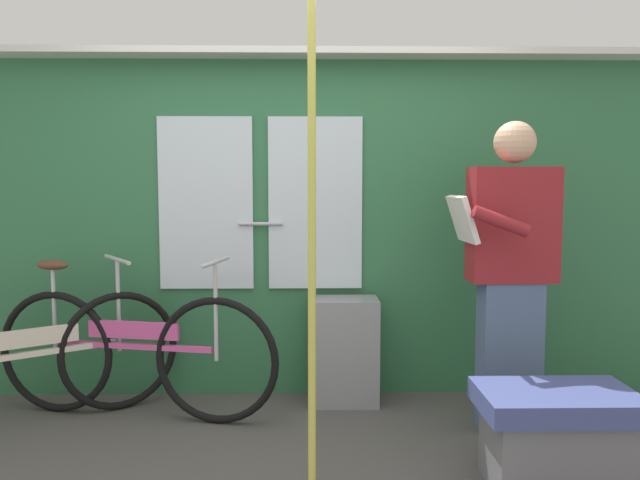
% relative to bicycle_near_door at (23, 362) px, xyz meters
% --- Properties ---
extents(train_door_wall, '(5.00, 0.28, 2.20)m').
position_rel_bicycle_near_door_xyz_m(train_door_wall, '(1.49, 0.61, 0.76)').
color(train_door_wall, '#2D6B42').
rests_on(train_door_wall, ground_plane).
extents(bicycle_near_door, '(1.51, 1.05, 0.94)m').
position_rel_bicycle_near_door_xyz_m(bicycle_near_door, '(0.00, 0.00, 0.00)').
color(bicycle_near_door, black).
rests_on(bicycle_near_door, ground_plane).
extents(bicycle_leaning_behind, '(1.73, 0.52, 0.95)m').
position_rel_bicycle_near_door_xyz_m(bicycle_leaning_behind, '(0.57, 0.16, 0.01)').
color(bicycle_leaning_behind, black).
rests_on(bicycle_leaning_behind, ground_plane).
extents(passenger_reading_newspaper, '(0.58, 0.50, 1.72)m').
position_rel_bicycle_near_door_xyz_m(passenger_reading_newspaper, '(2.71, -0.04, 0.52)').
color(passenger_reading_newspaper, slate).
rests_on(passenger_reading_newspaper, ground_plane).
extents(trash_bin_by_wall, '(0.43, 0.28, 0.67)m').
position_rel_bicycle_near_door_xyz_m(trash_bin_by_wall, '(1.82, 0.39, -0.05)').
color(trash_bin_by_wall, gray).
rests_on(trash_bin_by_wall, ground_plane).
extents(handrail_pole, '(0.04, 0.04, 2.16)m').
position_rel_bicycle_near_door_xyz_m(handrail_pole, '(1.62, -0.70, 0.69)').
color(handrail_pole, '#C6C14C').
rests_on(handrail_pole, ground_plane).
extents(bench_seat_corner, '(0.70, 0.44, 0.45)m').
position_rel_bicycle_near_door_xyz_m(bench_seat_corner, '(2.72, -0.72, -0.15)').
color(bench_seat_corner, '#3D477F').
rests_on(bench_seat_corner, ground_plane).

